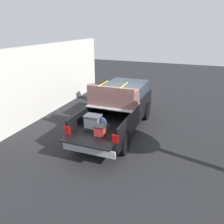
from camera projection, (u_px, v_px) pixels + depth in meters
ground_plane at (117, 130)px, 10.14m from camera, size 40.00×40.00×0.00m
pickup_truck at (120, 107)px, 10.11m from camera, size 6.05×2.06×2.23m
building_facade at (56, 76)px, 12.49m from camera, size 9.23×0.36×3.53m
trash_can at (92, 92)px, 14.05m from camera, size 0.60×0.60×0.98m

